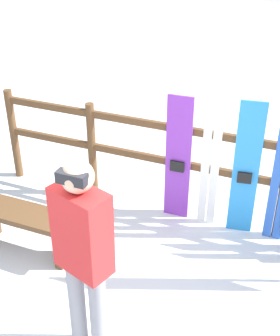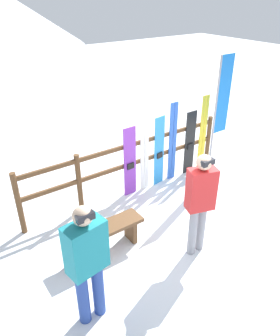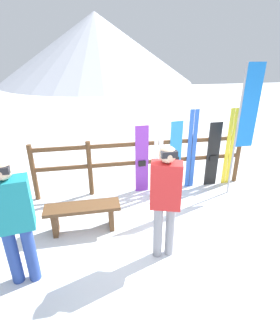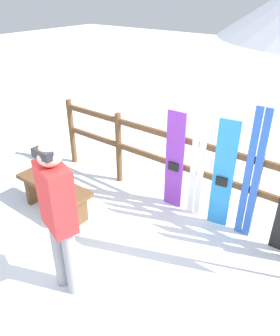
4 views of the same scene
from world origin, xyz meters
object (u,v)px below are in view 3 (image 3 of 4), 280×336
rental_flag (245,117)px  bench (83,212)px  snowboard_blue (175,156)px  ski_pair_yellow (230,148)px  ski_pair_white (158,152)px  ski_pair_blue (192,150)px  snowboard_black_stripe (213,155)px  person_teal (13,217)px  person_red (166,196)px  snowboard_purple (142,160)px

rental_flag → bench: bearing=-166.9°
snowboard_blue → ski_pair_yellow: ski_pair_yellow is taller
ski_pair_white → ski_pair_blue: ski_pair_white is taller
snowboard_black_stripe → ski_pair_blue: bearing=179.6°
ski_pair_yellow → rental_flag: rental_flag is taller
snowboard_black_stripe → snowboard_blue: bearing=180.0°
bench → snowboard_blue: 2.34m
bench → rental_flag: rental_flag is taller
person_teal → ski_pair_yellow: (4.01, 2.13, -0.13)m
rental_flag → person_teal: bearing=-156.9°
rental_flag → ski_pair_blue: bearing=153.0°
ski_pair_blue → person_red: bearing=-120.0°
person_teal → person_red: (1.95, 0.12, 0.02)m
snowboard_blue → ski_pair_yellow: (1.26, 0.00, 0.11)m
bench → snowboard_blue: size_ratio=0.81×
person_red → ski_pair_blue: bearing=60.0°
snowboard_purple → snowboard_black_stripe: bearing=-0.0°
person_teal → snowboard_purple: size_ratio=1.18×
snowboard_purple → ski_pair_blue: ski_pair_blue is taller
bench → person_teal: person_teal is taller
ski_pair_white → person_red: bearing=-101.9°
person_red → snowboard_purple: (0.06, 2.01, -0.29)m
ski_pair_blue → snowboard_black_stripe: bearing=-0.4°
snowboard_blue → ski_pair_blue: bearing=0.5°
ski_pair_white → snowboard_blue: ski_pair_white is taller
ski_pair_blue → snowboard_black_stripe: 0.53m
person_teal → ski_pair_white: ski_pair_white is taller
snowboard_black_stripe → ski_pair_yellow: 0.41m
bench → ski_pair_blue: size_ratio=0.71×
person_red → ski_pair_blue: (1.16, 2.01, -0.15)m
snowboard_blue → person_red: bearing=-111.7°
snowboard_blue → snowboard_black_stripe: snowboard_blue is taller
person_red → ski_pair_white: bearing=78.1°
person_teal → person_red: bearing=3.6°
bench → snowboard_black_stripe: 3.11m
snowboard_blue → snowboard_black_stripe: (0.87, -0.00, -0.03)m
person_red → snowboard_purple: person_red is taller
person_teal → rental_flag: bearing=23.1°
snowboard_purple → snowboard_black_stripe: snowboard_purple is taller
snowboard_purple → ski_pair_white: bearing=0.5°
snowboard_black_stripe → rental_flag: 1.08m
snowboard_blue → ski_pair_blue: 0.38m
person_teal → snowboard_blue: 3.48m
ski_pair_white → person_teal: bearing=-138.0°
snowboard_blue → ski_pair_blue: size_ratio=0.87×
snowboard_purple → ski_pair_blue: 1.11m
ski_pair_blue → snowboard_black_stripe: ski_pair_blue is taller
person_teal → snowboard_blue: (2.75, 2.13, -0.25)m
ski_pair_white → snowboard_blue: 0.40m
ski_pair_blue → snowboard_purple: bearing=-179.8°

